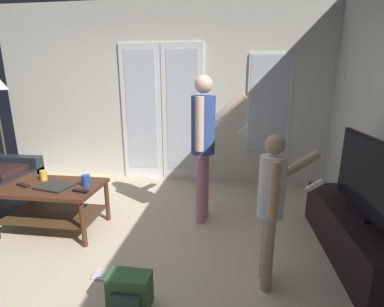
% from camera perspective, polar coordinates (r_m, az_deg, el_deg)
% --- Properties ---
extents(ground_plane, '(5.31, 4.69, 0.02)m').
position_cam_1_polar(ground_plane, '(2.87, -17.61, -20.27)').
color(ground_plane, beige).
extents(wall_back_with_doors, '(5.31, 0.09, 2.79)m').
position_cam_1_polar(wall_back_with_doors, '(4.54, -5.85, 11.52)').
color(wall_back_with_doors, silver).
rests_on(wall_back_with_doors, ground_plane).
extents(coffee_table, '(1.04, 0.62, 0.52)m').
position_cam_1_polar(coffee_table, '(3.41, -26.56, -8.04)').
color(coffee_table, '#4D2918').
rests_on(coffee_table, ground_plane).
extents(tv_stand, '(0.48, 1.59, 0.44)m').
position_cam_1_polar(tv_stand, '(3.08, 30.52, -14.27)').
color(tv_stand, black).
rests_on(tv_stand, ground_plane).
extents(flat_screen_tv, '(0.08, 1.06, 0.71)m').
position_cam_1_polar(flat_screen_tv, '(2.87, 31.96, -4.01)').
color(flat_screen_tv, black).
rests_on(flat_screen_tv, tv_stand).
extents(person_adult, '(0.64, 0.45, 1.66)m').
position_cam_1_polar(person_adult, '(3.09, 2.50, 3.37)').
color(person_adult, pink).
rests_on(person_adult, ground_plane).
extents(person_child, '(0.50, 0.33, 1.24)m').
position_cam_1_polar(person_child, '(2.20, 16.11, -8.98)').
color(person_child, tan).
rests_on(person_child, ground_plane).
extents(backpack, '(0.31, 0.21, 0.27)m').
position_cam_1_polar(backpack, '(2.29, -12.65, -25.78)').
color(backpack, '#3C6538').
rests_on(backpack, ground_plane).
extents(loose_keyboard, '(0.44, 0.14, 0.02)m').
position_cam_1_polar(loose_keyboard, '(2.63, -14.69, -23.14)').
color(loose_keyboard, white).
rests_on(loose_keyboard, ground_plane).
extents(laptop_closed, '(0.39, 0.32, 0.02)m').
position_cam_1_polar(laptop_closed, '(3.28, -26.35, -6.06)').
color(laptop_closed, black).
rests_on(laptop_closed, coffee_table).
extents(cup_near_edge, '(0.07, 0.07, 0.11)m').
position_cam_1_polar(cup_near_edge, '(3.55, -28.08, -3.96)').
color(cup_near_edge, gold).
rests_on(cup_near_edge, coffee_table).
extents(cup_by_laptop, '(0.09, 0.09, 0.12)m').
position_cam_1_polar(cup_by_laptop, '(3.17, -20.85, -5.18)').
color(cup_by_laptop, '#21479D').
rests_on(cup_by_laptop, coffee_table).
extents(tv_remote_black, '(0.18, 0.11, 0.02)m').
position_cam_1_polar(tv_remote_black, '(3.47, -31.19, -5.56)').
color(tv_remote_black, black).
rests_on(tv_remote_black, coffee_table).
extents(dvd_remote_slim, '(0.18, 0.09, 0.02)m').
position_cam_1_polar(dvd_remote_slim, '(3.05, -21.82, -7.10)').
color(dvd_remote_slim, black).
rests_on(dvd_remote_slim, coffee_table).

